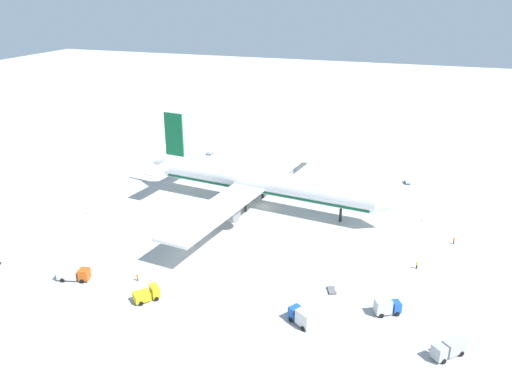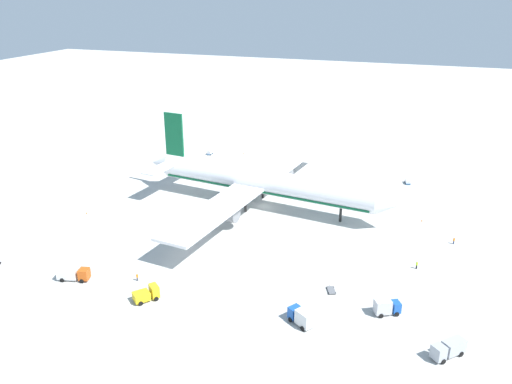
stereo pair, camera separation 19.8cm
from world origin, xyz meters
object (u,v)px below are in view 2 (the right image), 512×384
(airliner, at_px, (260,182))
(service_truck_2, at_px, (386,307))
(baggage_cart_1, at_px, (210,152))
(traffic_cone_0, at_px, (86,213))
(service_truck_4, at_px, (74,274))
(baggage_cart_2, at_px, (408,181))
(traffic_cone_2, at_px, (422,220))
(traffic_cone_1, at_px, (244,153))
(ground_worker_1, at_px, (417,265))
(ground_worker_2, at_px, (137,277))
(ground_worker_0, at_px, (454,241))
(traffic_cone_3, at_px, (158,172))
(service_truck_0, at_px, (449,348))
(service_truck_3, at_px, (302,316))
(service_truck_1, at_px, (147,294))
(baggage_cart_0, at_px, (331,290))

(airliner, height_order, service_truck_2, airliner)
(baggage_cart_1, height_order, traffic_cone_0, baggage_cart_1)
(service_truck_4, height_order, traffic_cone_0, service_truck_4)
(baggage_cart_2, height_order, traffic_cone_2, baggage_cart_2)
(service_truck_2, distance_m, traffic_cone_1, 102.03)
(service_truck_4, bearing_deg, service_truck_2, 8.34)
(baggage_cart_1, height_order, traffic_cone_2, baggage_cart_1)
(traffic_cone_2, bearing_deg, ground_worker_1, -89.85)
(ground_worker_2, distance_m, traffic_cone_2, 73.22)
(ground_worker_0, bearing_deg, service_truck_2, -109.50)
(baggage_cart_2, relative_size, traffic_cone_3, 6.59)
(service_truck_0, bearing_deg, traffic_cone_3, 144.68)
(service_truck_0, height_order, service_truck_3, service_truck_3)
(service_truck_4, xyz_separation_m, traffic_cone_1, (2.78, 92.13, -1.14))
(airliner, distance_m, service_truck_1, 51.60)
(service_truck_4, bearing_deg, service_truck_0, 0.39)
(service_truck_1, height_order, baggage_cart_2, service_truck_1)
(service_truck_2, xyz_separation_m, ground_worker_2, (-49.55, -5.08, -0.74))
(service_truck_0, xyz_separation_m, baggage_cart_1, (-81.51, 87.12, -0.77))
(airliner, height_order, traffic_cone_1, airliner)
(airliner, height_order, traffic_cone_2, airliner)
(ground_worker_2, bearing_deg, traffic_cone_2, 42.60)
(baggage_cart_0, bearing_deg, service_truck_4, -165.32)
(service_truck_1, height_order, baggage_cart_1, service_truck_1)
(baggage_cart_1, bearing_deg, service_truck_0, -46.90)
(ground_worker_1, bearing_deg, baggage_cart_2, 96.13)
(baggage_cart_2, bearing_deg, baggage_cart_1, 174.35)
(service_truck_0, relative_size, traffic_cone_1, 10.84)
(baggage_cart_1, bearing_deg, baggage_cart_2, -5.65)
(baggage_cart_0, relative_size, traffic_cone_3, 6.08)
(ground_worker_1, bearing_deg, service_truck_1, -148.60)
(service_truck_1, height_order, traffic_cone_2, service_truck_1)
(service_truck_4, relative_size, ground_worker_0, 4.14)
(service_truck_1, height_order, ground_worker_2, service_truck_1)
(traffic_cone_1, bearing_deg, ground_worker_2, -83.71)
(service_truck_1, distance_m, traffic_cone_3, 73.42)
(service_truck_3, height_order, baggage_cart_2, service_truck_3)
(ground_worker_0, height_order, ground_worker_1, ground_worker_1)
(service_truck_3, xyz_separation_m, ground_worker_1, (18.30, 27.29, -0.79))
(ground_worker_0, bearing_deg, traffic_cone_0, -171.24)
(ground_worker_2, xyz_separation_m, traffic_cone_0, (-30.65, 24.70, -0.59))
(service_truck_0, height_order, ground_worker_2, service_truck_0)
(baggage_cart_1, relative_size, baggage_cart_2, 0.87)
(baggage_cart_1, distance_m, ground_worker_0, 93.93)
(airliner, bearing_deg, baggage_cart_2, 40.05)
(baggage_cart_0, xyz_separation_m, traffic_cone_0, (-69.14, 15.36, 0.01))
(airliner, height_order, baggage_cart_0, airliner)
(traffic_cone_0, distance_m, traffic_cone_1, 66.78)
(baggage_cart_2, relative_size, ground_worker_0, 2.19)
(airliner, height_order, traffic_cone_3, airliner)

